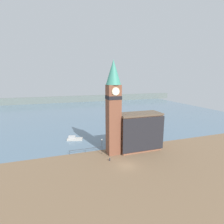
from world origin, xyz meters
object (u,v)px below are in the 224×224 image
Objects in this scene: clock_tower at (113,106)px; lamp_post at (102,144)px; mooring_bollard_near at (110,159)px; pier_building at (139,131)px; boat_near at (74,139)px.

clock_tower is 10.49m from lamp_post.
clock_tower is at bearing 59.84° from mooring_bollard_near.
mooring_bollard_near is (-9.96, -3.96, -4.84)m from pier_building.
clock_tower is 10.85m from pier_building.
clock_tower reaches higher than mooring_bollard_near.
clock_tower is 20.16m from boat_near.
pier_building is at bearing -1.73° from lamp_post.
pier_building reaches higher than boat_near.
boat_near is 14.33m from lamp_post.
pier_building is 15.75× the size of mooring_bollard_near.
pier_building is at bearing -0.06° from clock_tower.
boat_near is 18.38m from mooring_bollard_near.
clock_tower is 32.00× the size of mooring_bollard_near.
pier_building is 2.32× the size of boat_near.
clock_tower is at bearing -5.91° from lamp_post.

